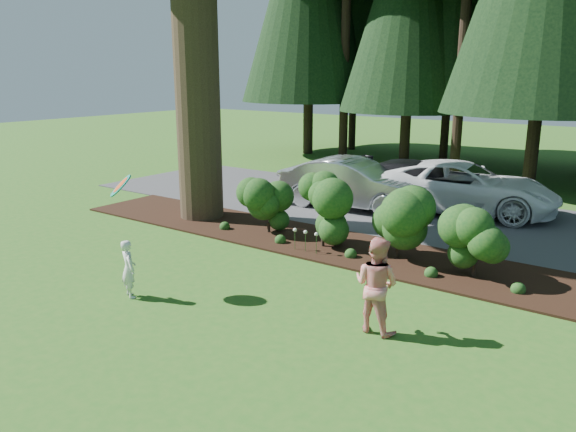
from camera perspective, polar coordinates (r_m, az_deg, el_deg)
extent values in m
plane|color=#275E1A|center=(11.15, -3.92, -7.24)|extent=(80.00, 80.00, 0.00)
cube|color=black|center=(13.64, 4.83, -3.03)|extent=(16.00, 2.50, 0.05)
cube|color=#38383A|center=(17.30, 12.13, 0.43)|extent=(22.00, 6.00, 0.03)
sphere|color=#123B14|center=(14.52, -1.99, 0.69)|extent=(1.08, 1.08, 1.08)
cylinder|color=black|center=(14.65, -1.97, -1.24)|extent=(0.08, 0.08, 0.30)
sphere|color=#123B14|center=(13.29, 3.61, 0.59)|extent=(1.35, 1.35, 1.35)
cylinder|color=black|center=(13.50, 3.56, -2.64)|extent=(0.08, 0.08, 0.30)
sphere|color=#123B14|center=(12.75, 11.18, -0.77)|extent=(1.26, 1.26, 1.26)
cylinder|color=black|center=(12.94, 11.04, -3.65)|extent=(0.08, 0.08, 0.30)
sphere|color=#123B14|center=(12.00, 18.56, -2.78)|extent=(1.17, 1.17, 1.17)
cylinder|color=black|center=(12.17, 18.35, -5.32)|extent=(0.08, 0.08, 0.30)
cylinder|color=#123B14|center=(13.21, 0.71, -2.55)|extent=(0.01, 0.01, 0.50)
sphere|color=white|center=(13.13, 0.71, -1.43)|extent=(0.09, 0.09, 0.09)
cylinder|color=#123B14|center=(13.05, 1.78, -2.78)|extent=(0.01, 0.01, 0.50)
sphere|color=white|center=(12.97, 1.79, -1.64)|extent=(0.09, 0.09, 0.09)
cylinder|color=#123B14|center=(12.89, 2.89, -3.01)|extent=(0.01, 0.01, 0.50)
sphere|color=white|center=(12.81, 2.90, -1.86)|extent=(0.09, 0.09, 0.09)
cylinder|color=black|center=(27.26, -0.56, 16.12)|extent=(0.50, 0.50, 9.80)
cylinder|color=black|center=(26.27, 4.67, 15.37)|extent=(0.50, 0.50, 9.10)
cylinder|color=black|center=(25.31, 11.39, 16.77)|extent=(0.50, 0.50, 10.50)
cylinder|color=black|center=(22.76, 16.72, 14.54)|extent=(0.50, 0.50, 8.75)
cylinder|color=black|center=(22.96, 25.21, 16.87)|extent=(0.50, 0.50, 11.20)
cylinder|color=black|center=(30.26, 7.14, 17.18)|extent=(0.50, 0.50, 11.20)
cylinder|color=black|center=(27.53, 17.07, 16.23)|extent=(0.50, 0.50, 10.50)
imported|color=silver|center=(17.28, 6.64, 3.27)|extent=(4.72, 1.98, 1.52)
imported|color=white|center=(17.44, 17.29, 2.80)|extent=(5.79, 3.37, 1.51)
imported|color=black|center=(17.91, 13.46, 3.15)|extent=(4.85, 2.14, 1.39)
imported|color=silver|center=(10.90, -15.88, -5.17)|extent=(0.47, 0.40, 1.11)
imported|color=red|center=(9.18, 8.95, -6.92)|extent=(0.81, 0.65, 1.59)
cylinder|color=#198978|center=(10.96, -16.64, 2.95)|extent=(0.64, 0.47, 0.56)
cylinder|color=#E54513|center=(10.95, -16.65, 3.03)|extent=(0.45, 0.33, 0.39)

